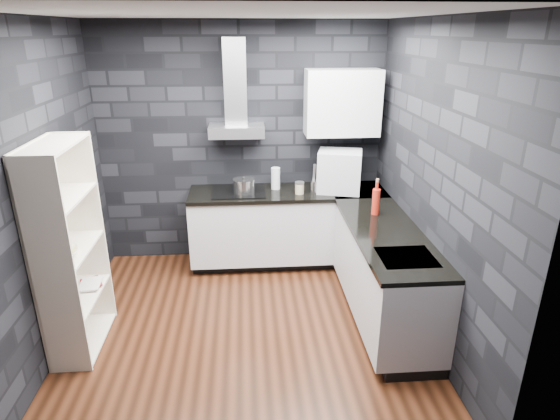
{
  "coord_description": "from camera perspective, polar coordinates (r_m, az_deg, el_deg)",
  "views": [
    {
      "loc": [
        0.04,
        -3.65,
        2.59
      ],
      "look_at": [
        0.35,
        0.45,
        1.0
      ],
      "focal_mm": 30.0,
      "sensor_mm": 36.0,
      "label": 1
    }
  ],
  "objects": [
    {
      "name": "red_bottle",
      "position": [
        4.63,
        11.6,
        0.98
      ],
      "size": [
        0.08,
        0.08,
        0.26
      ],
      "primitive_type": "cylinder",
      "rotation": [
        0.0,
        0.0,
        0.04
      ],
      "color": "#A82113",
      "rests_on": "counter_right_top"
    },
    {
      "name": "hood_body",
      "position": [
        5.19,
        -5.3,
        9.6
      ],
      "size": [
        0.6,
        0.34,
        0.12
      ],
      "primitive_type": "cube",
      "color": "silver",
      "rests_on": "wall_back"
    },
    {
      "name": "toekick_back",
      "position": [
        5.62,
        0.85,
        -5.73
      ],
      "size": [
        2.18,
        0.5,
        0.1
      ],
      "primitive_type": "cube",
      "color": "black",
      "rests_on": "ground"
    },
    {
      "name": "hood_chimney",
      "position": [
        5.18,
        -5.49,
        15.29
      ],
      "size": [
        0.24,
        0.2,
        0.9
      ],
      "primitive_type": "cube",
      "color": "silver",
      "rests_on": "hood_body"
    },
    {
      "name": "counter_right_cab",
      "position": [
        4.49,
        12.64,
        -7.49
      ],
      "size": [
        0.6,
        1.8,
        0.76
      ],
      "primitive_type": "cube",
      "color": "silver",
      "rests_on": "ground"
    },
    {
      "name": "appliance_garage",
      "position": [
        5.22,
        7.25,
        4.67
      ],
      "size": [
        0.54,
        0.46,
        0.46
      ],
      "primitive_type": "cube",
      "rotation": [
        0.0,
        0.0,
        -0.25
      ],
      "color": "#BABEC3",
      "rests_on": "counter_back_top"
    },
    {
      "name": "counter_back_top",
      "position": [
        5.25,
        0.94,
        2.13
      ],
      "size": [
        2.2,
        0.62,
        0.04
      ],
      "primitive_type": "cube",
      "color": "black",
      "rests_on": "counter_back_cab"
    },
    {
      "name": "wall_front",
      "position": [
        2.38,
        -4.73,
        -10.45
      ],
      "size": [
        3.2,
        0.05,
        2.7
      ],
      "primitive_type": "cube",
      "color": "black",
      "rests_on": "ground"
    },
    {
      "name": "wall_left",
      "position": [
        4.2,
        -27.44,
        1.5
      ],
      "size": [
        0.05,
        3.2,
        2.7
      ],
      "primitive_type": "cube",
      "color": "black",
      "rests_on": "ground"
    },
    {
      "name": "ceiling",
      "position": [
        3.65,
        -5.37,
        22.76
      ],
      "size": [
        3.2,
        3.2,
        0.0
      ],
      "primitive_type": "plane",
      "rotation": [
        3.14,
        0.0,
        0.0
      ],
      "color": "silver"
    },
    {
      "name": "wall_back",
      "position": [
        5.42,
        -4.67,
        7.85
      ],
      "size": [
        3.2,
        0.05,
        2.7
      ],
      "primitive_type": "cube",
      "color": "black",
      "rests_on": "ground"
    },
    {
      "name": "counter_back_cab",
      "position": [
        5.4,
        0.91,
        -1.85
      ],
      "size": [
        2.2,
        0.6,
        0.76
      ],
      "primitive_type": "cube",
      "color": "silver",
      "rests_on": "ground"
    },
    {
      "name": "wall_right",
      "position": [
        4.17,
        18.26,
        2.73
      ],
      "size": [
        0.05,
        3.2,
        2.7
      ],
      "primitive_type": "cube",
      "color": "black",
      "rests_on": "ground"
    },
    {
      "name": "counter_corner_top",
      "position": [
        5.39,
        9.44,
        2.34
      ],
      "size": [
        0.62,
        0.62,
        0.04
      ],
      "primitive_type": "cube",
      "color": "black",
      "rests_on": "counter_right_cab"
    },
    {
      "name": "toekick_right",
      "position": [
        4.72,
        12.7,
        -12.06
      ],
      "size": [
        0.5,
        1.78,
        0.1
      ],
      "primitive_type": "cube",
      "color": "black",
      "rests_on": "ground"
    },
    {
      "name": "book_second",
      "position": [
        4.5,
        -23.42,
        -7.11
      ],
      "size": [
        0.18,
        0.03,
        0.25
      ],
      "primitive_type": "imported",
      "rotation": [
        0.0,
        0.0,
        0.07
      ],
      "color": "#B2B2B2",
      "rests_on": "bookshelf"
    },
    {
      "name": "glass_vase",
      "position": [
        5.28,
        -0.54,
        3.87
      ],
      "size": [
        0.11,
        0.11,
        0.25
      ],
      "primitive_type": "cylinder",
      "rotation": [
        0.0,
        0.0,
        0.07
      ],
      "color": "silver",
      "rests_on": "counter_back_top"
    },
    {
      "name": "book_red",
      "position": [
        4.5,
        -23.16,
        -7.39
      ],
      "size": [
        0.15,
        0.09,
        0.21
      ],
      "primitive_type": "imported",
      "rotation": [
        0.0,
        0.0,
        0.48
      ],
      "color": "maroon",
      "rests_on": "bookshelf"
    },
    {
      "name": "counter_right_top",
      "position": [
        4.31,
        12.94,
        -2.83
      ],
      "size": [
        0.62,
        1.8,
        0.04
      ],
      "primitive_type": "cube",
      "color": "black",
      "rests_on": "counter_right_cab"
    },
    {
      "name": "ground",
      "position": [
        4.48,
        -4.16,
        -14.27
      ],
      "size": [
        3.2,
        3.2,
        0.0
      ],
      "primitive_type": "plane",
      "color": "#3F1E10"
    },
    {
      "name": "fruit_bowl",
      "position": [
        4.1,
        -24.83,
        -4.74
      ],
      "size": [
        0.27,
        0.27,
        0.06
      ],
      "primitive_type": "imported",
      "rotation": [
        0.0,
        0.0,
        0.27
      ],
      "color": "white",
      "rests_on": "bookshelf"
    },
    {
      "name": "sink_rim",
      "position": [
        3.88,
        15.19,
        -5.61
      ],
      "size": [
        0.44,
        0.4,
        0.01
      ],
      "primitive_type": "cube",
      "color": "silver",
      "rests_on": "counter_right_top"
    },
    {
      "name": "upper_cabinet",
      "position": [
        5.24,
        7.59,
        12.84
      ],
      "size": [
        0.8,
        0.35,
        0.7
      ],
      "primitive_type": "cube",
      "color": "silver",
      "rests_on": "wall_back"
    },
    {
      "name": "utensil_crock",
      "position": [
        5.21,
        4.23,
        2.89
      ],
      "size": [
        0.11,
        0.11,
        0.13
      ],
      "primitive_type": "cylinder",
      "rotation": [
        0.0,
        0.0,
        0.1
      ],
      "color": "#BABABE",
      "rests_on": "counter_back_top"
    },
    {
      "name": "pot",
      "position": [
        5.16,
        -4.4,
        2.9
      ],
      "size": [
        0.31,
        0.31,
        0.14
      ],
      "primitive_type": "cylinder",
      "rotation": [
        0.0,
        0.0,
        -0.43
      ],
      "color": "#BABABE",
      "rests_on": "cooktop"
    },
    {
      "name": "bookshelf",
      "position": [
        4.22,
        -24.23,
        -4.5
      ],
      "size": [
        0.51,
        0.86,
        1.8
      ],
      "primitive_type": "cube",
      "rotation": [
        0.0,
        0.0,
        -0.23
      ],
      "color": "beige",
      "rests_on": "ground"
    },
    {
      "name": "cooktop",
      "position": [
        5.23,
        -5.08,
        2.28
      ],
      "size": [
        0.58,
        0.5,
        0.01
      ],
      "primitive_type": "cube",
      "color": "black",
      "rests_on": "counter_back_top"
    },
    {
      "name": "storage_jar",
      "position": [
        5.14,
        2.39,
        2.63
      ],
      "size": [
        0.12,
        0.12,
        0.12
      ],
      "primitive_type": "cylinder",
      "rotation": [
        0.0,
        0.0,
        -0.24
      ],
      "color": "tan",
      "rests_on": "counter_back_top"
    }
  ]
}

